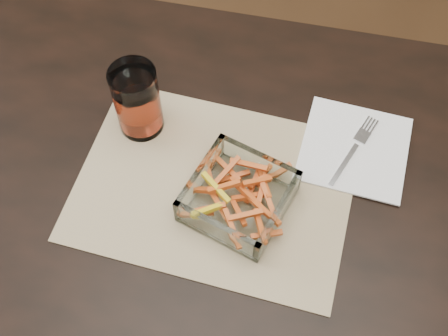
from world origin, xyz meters
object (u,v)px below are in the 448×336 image
(dining_table, at_px, (257,244))
(glass_bowl, at_px, (238,198))
(tumbler, at_px, (137,102))
(fork, at_px, (354,148))

(dining_table, xyz_separation_m, glass_bowl, (-0.04, 0.02, 0.11))
(glass_bowl, distance_m, tumbler, 0.24)
(dining_table, distance_m, glass_bowl, 0.12)
(dining_table, height_order, fork, fork)
(dining_table, distance_m, tumbler, 0.32)
(fork, bearing_deg, glass_bowl, -118.79)
(dining_table, relative_size, fork, 10.22)
(tumbler, bearing_deg, dining_table, -31.22)
(tumbler, relative_size, fork, 0.88)
(tumbler, xyz_separation_m, fork, (0.37, 0.02, -0.06))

